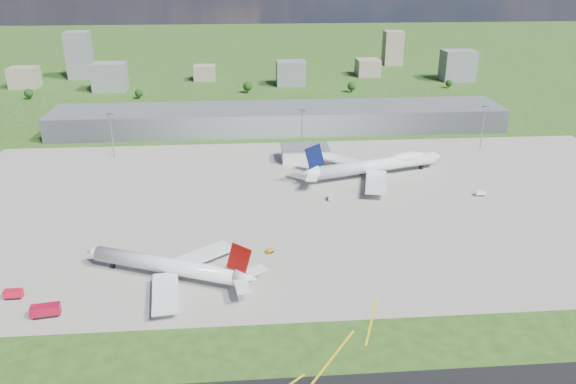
{
  "coord_description": "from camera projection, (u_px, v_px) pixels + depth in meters",
  "views": [
    {
      "loc": [
        -23.86,
        -202.58,
        106.34
      ],
      "look_at": [
        -4.99,
        31.82,
        9.0
      ],
      "focal_mm": 35.0,
      "sensor_mm": 36.0,
      "label": 1
    }
  ],
  "objects": [
    {
      "name": "ops_building",
      "position": [
        305.0,
        154.0,
        320.32
      ],
      "size": [
        26.0,
        16.0,
        8.0
      ],
      "primitive_type": "cube",
      "color": "silver",
      "rests_on": "ground"
    },
    {
      "name": "tug_yellow",
      "position": [
        270.0,
        251.0,
        219.98
      ],
      "size": [
        3.49,
        3.44,
        1.6
      ],
      "rotation": [
        0.0,
        0.0,
        0.75
      ],
      "color": "orange",
      "rests_on": "ground"
    },
    {
      "name": "bldg_tall_w",
      "position": [
        79.0,
        55.0,
        538.81
      ],
      "size": [
        22.0,
        20.0,
        44.0
      ],
      "primitive_type": "cube",
      "color": "slate",
      "rests_on": "ground"
    },
    {
      "name": "bldg_tall_e",
      "position": [
        393.0,
        48.0,
        610.12
      ],
      "size": [
        20.0,
        18.0,
        36.0
      ],
      "primitive_type": "cube",
      "color": "gray",
      "rests_on": "ground"
    },
    {
      "name": "van_white_near",
      "position": [
        330.0,
        198.0,
        268.38
      ],
      "size": [
        2.35,
        4.56,
        2.29
      ],
      "rotation": [
        0.0,
        0.0,
        1.48
      ],
      "color": "silver",
      "rests_on": "ground"
    },
    {
      "name": "bldg_far_w",
      "position": [
        24.0,
        77.0,
        503.97
      ],
      "size": [
        24.0,
        20.0,
        18.0
      ],
      "primitive_type": "cube",
      "color": "gray",
      "rests_on": "ground"
    },
    {
      "name": "ground",
      "position": [
        281.0,
        136.0,
        367.16
      ],
      "size": [
        1400.0,
        1400.0,
        0.0
      ],
      "primitive_type": "plane",
      "color": "#284917",
      "rests_on": "ground"
    },
    {
      "name": "bldg_c",
      "position": [
        291.0,
        73.0,
        511.8
      ],
      "size": [
        26.0,
        20.0,
        22.0
      ],
      "primitive_type": "cube",
      "color": "slate",
      "rests_on": "ground"
    },
    {
      "name": "bldg_w",
      "position": [
        110.0,
        77.0,
        490.34
      ],
      "size": [
        28.0,
        22.0,
        24.0
      ],
      "primitive_type": "cube",
      "color": "slate",
      "rests_on": "ground"
    },
    {
      "name": "airliner_blue_quad",
      "position": [
        377.0,
        165.0,
        296.45
      ],
      "size": [
        82.15,
        63.1,
        21.91
      ],
      "rotation": [
        0.0,
        0.0,
        0.29
      ],
      "color": "white",
      "rests_on": "ground"
    },
    {
      "name": "tree_c",
      "position": [
        248.0,
        86.0,
        483.18
      ],
      "size": [
        8.1,
        8.1,
        9.9
      ],
      "color": "#382314",
      "rests_on": "ground"
    },
    {
      "name": "tree_e",
      "position": [
        352.0,
        86.0,
        485.37
      ],
      "size": [
        7.65,
        7.65,
        9.35
      ],
      "color": "#382314",
      "rests_on": "ground"
    },
    {
      "name": "fire_truck",
      "position": [
        46.0,
        311.0,
        180.41
      ],
      "size": [
        9.45,
        4.72,
        3.97
      ],
      "rotation": [
        0.0,
        0.0,
        0.15
      ],
      "color": "maroon",
      "rests_on": "ground"
    },
    {
      "name": "mast_center",
      "position": [
        302.0,
        124.0,
        328.9
      ],
      "size": [
        3.5,
        2.0,
        25.9
      ],
      "color": "gray",
      "rests_on": "ground"
    },
    {
      "name": "mast_west",
      "position": [
        111.0,
        128.0,
        320.74
      ],
      "size": [
        3.5,
        2.0,
        25.9
      ],
      "color": "gray",
      "rests_on": "ground"
    },
    {
      "name": "apron",
      "position": [
        318.0,
        202.0,
        266.58
      ],
      "size": [
        360.0,
        190.0,
        0.08
      ],
      "primitive_type": "cube",
      "color": "gray",
      "rests_on": "ground"
    },
    {
      "name": "terminal",
      "position": [
        280.0,
        119.0,
        378.11
      ],
      "size": [
        300.0,
        42.0,
        15.0
      ],
      "primitive_type": "cube",
      "color": "gray",
      "rests_on": "ground"
    },
    {
      "name": "van_white_far",
      "position": [
        480.0,
        194.0,
        273.11
      ],
      "size": [
        4.6,
        2.32,
        2.37
      ],
      "rotation": [
        0.0,
        0.0,
        -0.02
      ],
      "color": "white",
      "rests_on": "ground"
    },
    {
      "name": "tree_far_w",
      "position": [
        29.0,
        93.0,
        460.86
      ],
      "size": [
        7.2,
        7.2,
        8.8
      ],
      "color": "#382314",
      "rests_on": "ground"
    },
    {
      "name": "tree_far_e",
      "position": [
        449.0,
        83.0,
        501.63
      ],
      "size": [
        6.3,
        6.3,
        7.7
      ],
      "color": "#382314",
      "rests_on": "ground"
    },
    {
      "name": "mast_east",
      "position": [
        484.0,
        120.0,
        337.06
      ],
      "size": [
        3.5,
        2.0,
        25.9
      ],
      "color": "gray",
      "rests_on": "ground"
    },
    {
      "name": "bldg_cw",
      "position": [
        205.0,
        73.0,
        535.02
      ],
      "size": [
        20.0,
        18.0,
        14.0
      ],
      "primitive_type": "cube",
      "color": "gray",
      "rests_on": "ground"
    },
    {
      "name": "crash_tender",
      "position": [
        14.0,
        294.0,
        190.11
      ],
      "size": [
        6.06,
        2.87,
        3.15
      ],
      "rotation": [
        0.0,
        0.0,
        0.03
      ],
      "color": "red",
      "rests_on": "ground"
    },
    {
      "name": "bldg_e",
      "position": [
        458.0,
        65.0,
        531.73
      ],
      "size": [
        30.0,
        22.0,
        28.0
      ],
      "primitive_type": "cube",
      "color": "slate",
      "rests_on": "ground"
    },
    {
      "name": "tree_w",
      "position": [
        139.0,
        93.0,
        463.06
      ],
      "size": [
        6.75,
        6.75,
        8.25
      ],
      "color": "#382314",
      "rests_on": "ground"
    },
    {
      "name": "bldg_ce",
      "position": [
        368.0,
        67.0,
        555.72
      ],
      "size": [
        22.0,
        24.0,
        16.0
      ],
      "primitive_type": "cube",
      "color": "gray",
      "rests_on": "ground"
    },
    {
      "name": "airliner_red_twin",
      "position": [
        171.0,
        267.0,
        200.31
      ],
      "size": [
        65.15,
        49.21,
        18.79
      ],
      "rotation": [
        0.0,
        0.0,
        2.74
      ],
      "color": "white",
      "rests_on": "ground"
    }
  ]
}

